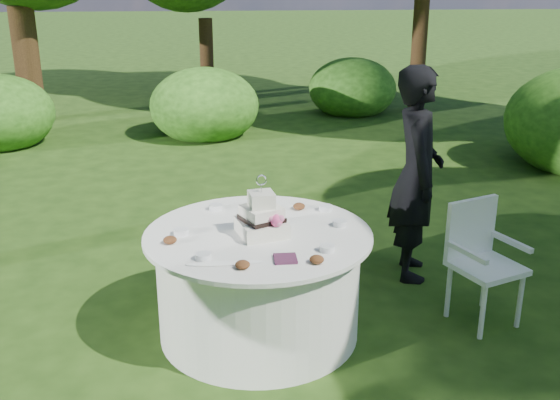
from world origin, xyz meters
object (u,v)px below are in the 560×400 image
object	(u,v)px
guest	(416,174)
cake	(262,219)
napkins	(285,259)
table	(259,283)
chair	(480,253)

from	to	relation	value
guest	cake	size ratio (longest dim) A/B	4.19
napkins	table	distance (m)	0.62
napkins	guest	size ratio (longest dim) A/B	0.08
table	chair	world-z (taller)	chair
guest	chair	bearing A→B (deg)	-151.18
napkins	chair	bearing A→B (deg)	19.79
cake	table	bearing A→B (deg)	124.14
cake	guest	bearing A→B (deg)	33.89
chair	guest	bearing A→B (deg)	108.59
napkins	cake	xyz separation A→B (m)	(-0.11, 0.43, 0.10)
table	chair	xyz separation A→B (m)	(1.61, 0.07, 0.13)
napkins	table	xyz separation A→B (m)	(-0.14, 0.46, -0.39)
chair	napkins	bearing A→B (deg)	-160.21
napkins	guest	xyz separation A→B (m)	(1.21, 1.32, 0.11)
guest	cake	distance (m)	1.60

